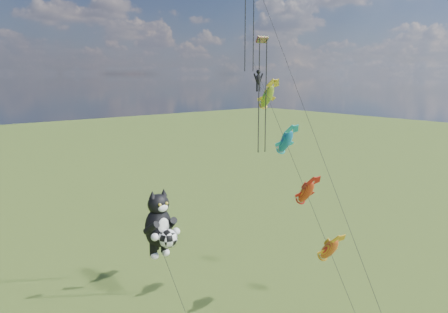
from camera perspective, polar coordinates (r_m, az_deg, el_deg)
cat_kite_rig at (r=30.70m, az=-8.34°, el=-8.80°), size 2.31×4.08×9.73m
fish_windsock_rig at (r=34.23m, az=9.36°, el=-1.33°), size 4.07×15.51×18.56m
parafoil_rig at (r=34.74m, az=4.77°, el=12.06°), size 3.60×17.41×27.36m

